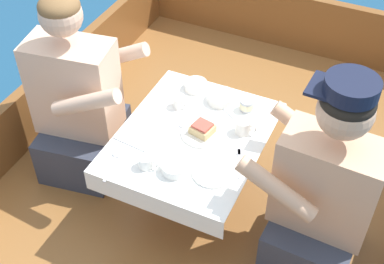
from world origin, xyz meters
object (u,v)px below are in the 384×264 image
person_starboard (322,196)px  sandwich (203,129)px  coffee_cup_port (243,126)px  coffee_cup_starboard (146,162)px  coffee_cup_center (179,101)px  person_port (79,105)px  tin_can (247,105)px

person_starboard → sandwich: size_ratio=9.11×
coffee_cup_port → coffee_cup_starboard: size_ratio=1.10×
sandwich → coffee_cup_center: bearing=143.8°
person_starboard → person_port: bearing=-0.6°
person_starboard → tin_can: bearing=-33.0°
person_port → coffee_cup_starboard: size_ratio=10.96×
person_port → sandwich: (0.65, 0.02, 0.08)m
coffee_cup_center → person_port: bearing=-162.7°
coffee_cup_port → tin_can: coffee_cup_port is taller
person_port → sandwich: size_ratio=9.03×
person_port → tin_can: (0.77, 0.26, 0.08)m
coffee_cup_port → coffee_cup_center: 0.34m
sandwich → coffee_cup_port: bearing=29.2°
sandwich → coffee_cup_starboard: size_ratio=1.21×
coffee_cup_starboard → coffee_cup_center: size_ratio=1.01×
coffee_cup_starboard → coffee_cup_center: coffee_cup_center is taller
sandwich → coffee_cup_center: size_ratio=1.22×
coffee_cup_port → tin_can: (-0.04, 0.15, -0.01)m
tin_can → person_port: bearing=-161.4°
sandwich → tin_can: sandwich is taller
person_starboard → coffee_cup_center: bearing=-13.5°
sandwich → coffee_cup_port: size_ratio=1.10×
tin_can → coffee_cup_port: bearing=-74.8°
person_starboard → coffee_cup_center: person_starboard is taller
person_port → coffee_cup_center: 0.51m
coffee_cup_center → tin_can: 0.31m
sandwich → coffee_cup_center: sandwich is taller
person_port → coffee_cup_starboard: 0.59m
coffee_cup_port → coffee_cup_center: (-0.34, 0.04, -0.01)m
coffee_cup_starboard → sandwich: bearing=64.9°
person_port → coffee_cup_port: person_port is taller
person_starboard → sandwich: (-0.58, 0.09, 0.07)m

